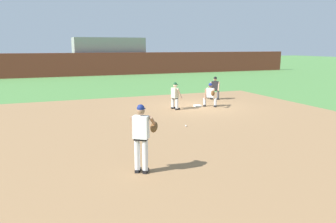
{
  "coord_description": "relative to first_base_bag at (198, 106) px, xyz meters",
  "views": [
    {
      "loc": [
        -8.15,
        -16.22,
        3.34
      ],
      "look_at": [
        -4.05,
        -5.77,
        1.09
      ],
      "focal_mm": 35.0,
      "sensor_mm": 36.0,
      "label": 1
    }
  ],
  "objects": [
    {
      "name": "pitcher",
      "position": [
        -5.75,
        -8.22,
        1.01
      ],
      "size": [
        0.84,
        0.56,
        1.86
      ],
      "color": "black",
      "rests_on": "ground"
    },
    {
      "name": "ground_plane",
      "position": [
        0.0,
        0.0,
        -0.04
      ],
      "size": [
        160.0,
        160.0,
        0.0
      ],
      "primitive_type": "plane",
      "color": "#518942"
    },
    {
      "name": "first_base_bag",
      "position": [
        0.0,
        0.0,
        0.0
      ],
      "size": [
        0.38,
        0.38,
        0.09
      ],
      "primitive_type": "cube",
      "color": "white",
      "rests_on": "ground"
    },
    {
      "name": "outfield_wall",
      "position": [
        0.0,
        22.0,
        1.26
      ],
      "size": [
        48.0,
        0.5,
        2.6
      ],
      "color": "brown",
      "rests_on": "ground"
    },
    {
      "name": "umpire",
      "position": [
        2.15,
        1.88,
        0.75
      ],
      "size": [
        0.68,
        0.65,
        1.46
      ],
      "color": "black",
      "rests_on": "ground"
    },
    {
      "name": "baserunner",
      "position": [
        -1.48,
        -0.27,
        0.75
      ],
      "size": [
        0.51,
        0.64,
        1.46
      ],
      "color": "black",
      "rests_on": "ground"
    },
    {
      "name": "infield_dirt_patch",
      "position": [
        -2.89,
        -4.12,
        -0.04
      ],
      "size": [
        18.0,
        18.0,
        0.01
      ],
      "primitive_type": "cube",
      "color": "#9E754C",
      "rests_on": "ground"
    },
    {
      "name": "first_baseman",
      "position": [
        0.63,
        -0.29,
        0.69
      ],
      "size": [
        0.72,
        1.09,
        1.34
      ],
      "color": "black",
      "rests_on": "ground"
    },
    {
      "name": "stadium_seating_block",
      "position": [
        -0.0,
        24.47,
        2.16
      ],
      "size": [
        8.48,
        3.35,
        4.35
      ],
      "color": "gray",
      "rests_on": "ground"
    },
    {
      "name": "baseball",
      "position": [
        -2.55,
        -4.03,
        -0.01
      ],
      "size": [
        0.07,
        0.07,
        0.07
      ],
      "primitive_type": "sphere",
      "color": "white",
      "rests_on": "ground"
    }
  ]
}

